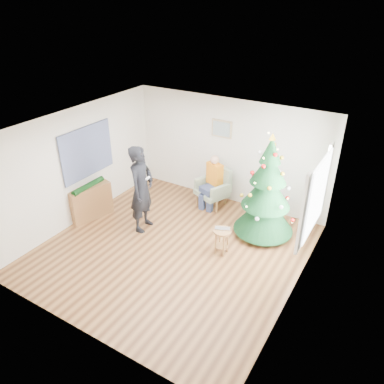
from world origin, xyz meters
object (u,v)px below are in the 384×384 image
Objects in this scene: standing_man at (142,189)px; christmas_tree at (267,192)px; stool at (222,241)px; console at (91,202)px; armchair at (214,192)px.

christmas_tree is at bearing -72.98° from standing_man.
console reaches higher than stool.
console is (-3.70, -1.43, -0.65)m from christmas_tree.
armchair is 0.51× the size of standing_man.
standing_man is at bearing 27.38° from console.
armchair is at bearing 159.90° from christmas_tree.
armchair is 2.01m from standing_man.
standing_man is (-0.86, -1.71, 0.62)m from armchair.
standing_man is at bearing -154.23° from christmas_tree.
christmas_tree is 4.24× the size of stool.
console is at bearing 93.14° from standing_man.
standing_man is (-2.39, -1.15, -0.07)m from christmas_tree.
armchair reaches higher than console.
armchair is (-1.06, 1.64, 0.08)m from stool.
standing_man is (-1.92, -0.07, 0.70)m from stool.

